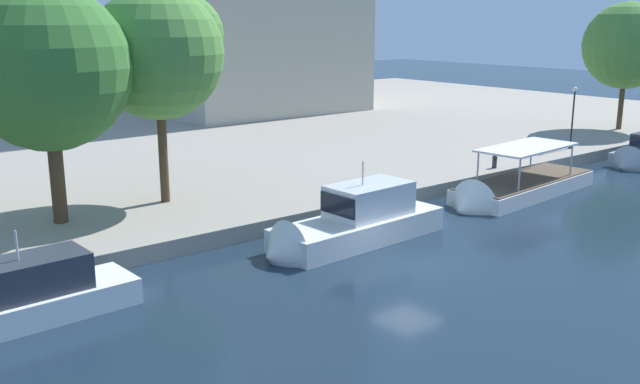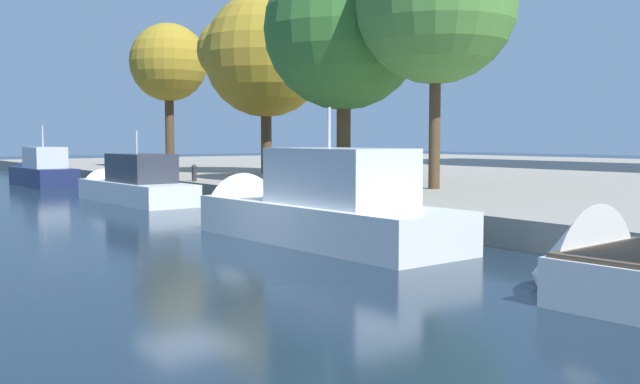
{
  "view_description": "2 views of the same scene",
  "coord_description": "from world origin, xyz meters",
  "px_view_note": "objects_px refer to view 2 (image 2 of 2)",
  "views": [
    {
      "loc": [
        -20.59,
        -19.85,
        10.26
      ],
      "look_at": [
        0.54,
        6.73,
        1.84
      ],
      "focal_mm": 39.53,
      "sensor_mm": 36.0,
      "label": 1
    },
    {
      "loc": [
        16.96,
        -7.93,
        2.94
      ],
      "look_at": [
        0.9,
        3.56,
        1.46
      ],
      "focal_mm": 40.21,
      "sensor_mm": 36.0,
      "label": 2
    }
  ],
  "objects_px": {
    "motor_yacht_1": "(131,189)",
    "tree_2": "(166,65)",
    "motor_yacht_0": "(41,175)",
    "tree_3": "(262,55)",
    "mooring_bollard_1": "(194,172)",
    "tree_1": "(353,27)",
    "motor_yacht_2": "(311,212)",
    "tree_4": "(440,4)"
  },
  "relations": [
    {
      "from": "motor_yacht_1",
      "to": "tree_2",
      "type": "bearing_deg",
      "value": -30.99
    },
    {
      "from": "tree_2",
      "to": "motor_yacht_0",
      "type": "bearing_deg",
      "value": -75.16
    },
    {
      "from": "motor_yacht_1",
      "to": "tree_3",
      "type": "distance_m",
      "value": 13.76
    },
    {
      "from": "mooring_bollard_1",
      "to": "tree_2",
      "type": "xyz_separation_m",
      "value": [
        -16.67,
        5.86,
        6.94
      ]
    },
    {
      "from": "motor_yacht_1",
      "to": "mooring_bollard_1",
      "type": "bearing_deg",
      "value": -90.89
    },
    {
      "from": "tree_1",
      "to": "tree_3",
      "type": "xyz_separation_m",
      "value": [
        -10.45,
        1.26,
        -0.23
      ]
    },
    {
      "from": "motor_yacht_0",
      "to": "tree_1",
      "type": "height_order",
      "value": "tree_1"
    },
    {
      "from": "motor_yacht_0",
      "to": "motor_yacht_2",
      "type": "relative_size",
      "value": 0.78
    },
    {
      "from": "motor_yacht_2",
      "to": "mooring_bollard_1",
      "type": "distance_m",
      "value": 15.83
    },
    {
      "from": "mooring_bollard_1",
      "to": "tree_4",
      "type": "bearing_deg",
      "value": 28.43
    },
    {
      "from": "tree_4",
      "to": "motor_yacht_1",
      "type": "bearing_deg",
      "value": -139.66
    },
    {
      "from": "motor_yacht_0",
      "to": "tree_3",
      "type": "height_order",
      "value": "tree_3"
    },
    {
      "from": "motor_yacht_2",
      "to": "tree_3",
      "type": "relative_size",
      "value": 0.93
    },
    {
      "from": "mooring_bollard_1",
      "to": "tree_3",
      "type": "bearing_deg",
      "value": 126.23
    },
    {
      "from": "mooring_bollard_1",
      "to": "tree_2",
      "type": "bearing_deg",
      "value": 160.63
    },
    {
      "from": "tree_2",
      "to": "tree_3",
      "type": "bearing_deg",
      "value": 6.04
    },
    {
      "from": "motor_yacht_2",
      "to": "tree_4",
      "type": "height_order",
      "value": "tree_4"
    },
    {
      "from": "motor_yacht_0",
      "to": "mooring_bollard_1",
      "type": "height_order",
      "value": "motor_yacht_0"
    },
    {
      "from": "tree_1",
      "to": "tree_4",
      "type": "distance_m",
      "value": 5.64
    },
    {
      "from": "tree_2",
      "to": "tree_4",
      "type": "height_order",
      "value": "tree_4"
    },
    {
      "from": "motor_yacht_1",
      "to": "mooring_bollard_1",
      "type": "relative_size",
      "value": 11.18
    },
    {
      "from": "motor_yacht_1",
      "to": "motor_yacht_0",
      "type": "bearing_deg",
      "value": -0.58
    },
    {
      "from": "motor_yacht_2",
      "to": "mooring_bollard_1",
      "type": "height_order",
      "value": "motor_yacht_2"
    },
    {
      "from": "motor_yacht_1",
      "to": "tree_3",
      "type": "bearing_deg",
      "value": -65.42
    },
    {
      "from": "mooring_bollard_1",
      "to": "motor_yacht_1",
      "type": "bearing_deg",
      "value": -88.53
    },
    {
      "from": "mooring_bollard_1",
      "to": "tree_1",
      "type": "bearing_deg",
      "value": 47.84
    },
    {
      "from": "motor_yacht_1",
      "to": "motor_yacht_2",
      "type": "bearing_deg",
      "value": 176.19
    },
    {
      "from": "motor_yacht_2",
      "to": "mooring_bollard_1",
      "type": "xyz_separation_m",
      "value": [
        -15.39,
        3.67,
        0.47
      ]
    },
    {
      "from": "mooring_bollard_1",
      "to": "tree_3",
      "type": "xyz_separation_m",
      "value": [
        -5.18,
        7.07,
        6.68
      ]
    },
    {
      "from": "motor_yacht_0",
      "to": "motor_yacht_2",
      "type": "height_order",
      "value": "motor_yacht_2"
    },
    {
      "from": "mooring_bollard_1",
      "to": "tree_3",
      "type": "distance_m",
      "value": 11.02
    },
    {
      "from": "tree_3",
      "to": "motor_yacht_0",
      "type": "bearing_deg",
      "value": -129.63
    },
    {
      "from": "tree_1",
      "to": "tree_4",
      "type": "xyz_separation_m",
      "value": [
        5.63,
        0.08,
        0.28
      ]
    },
    {
      "from": "motor_yacht_1",
      "to": "tree_4",
      "type": "height_order",
      "value": "tree_4"
    },
    {
      "from": "motor_yacht_0",
      "to": "tree_4",
      "type": "xyz_separation_m",
      "value": [
        25.02,
        9.63,
        7.77
      ]
    },
    {
      "from": "motor_yacht_2",
      "to": "tree_2",
      "type": "height_order",
      "value": "tree_2"
    },
    {
      "from": "motor_yacht_1",
      "to": "motor_yacht_2",
      "type": "distance_m",
      "value": 15.32
    },
    {
      "from": "tree_3",
      "to": "tree_4",
      "type": "distance_m",
      "value": 16.13
    },
    {
      "from": "motor_yacht_2",
      "to": "tree_2",
      "type": "bearing_deg",
      "value": -19.55
    },
    {
      "from": "motor_yacht_1",
      "to": "tree_3",
      "type": "xyz_separation_m",
      "value": [
        -5.27,
        10.36,
        7.36
      ]
    },
    {
      "from": "motor_yacht_0",
      "to": "mooring_bollard_1",
      "type": "relative_size",
      "value": 9.49
    },
    {
      "from": "motor_yacht_1",
      "to": "mooring_bollard_1",
      "type": "xyz_separation_m",
      "value": [
        -0.08,
        3.28,
        0.68
      ]
    }
  ]
}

